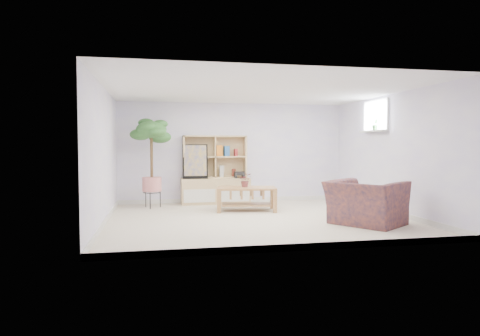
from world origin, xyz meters
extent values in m
cube|color=beige|center=(0.00, 0.00, 0.00)|extent=(5.50, 5.00, 0.01)
cube|color=white|center=(0.00, 0.00, 2.40)|extent=(5.50, 5.00, 0.01)
cube|color=white|center=(0.00, 2.50, 1.20)|extent=(5.50, 0.01, 2.40)
cube|color=white|center=(0.00, -2.50, 1.20)|extent=(5.50, 0.01, 2.40)
cube|color=white|center=(-2.75, 0.00, 1.20)|extent=(0.01, 5.00, 2.40)
cube|color=white|center=(2.75, 0.00, 1.20)|extent=(0.01, 5.00, 2.40)
cube|color=silver|center=(2.67, 0.60, 1.68)|extent=(0.14, 1.00, 0.04)
imported|color=#225D23|center=(-0.01, 1.03, 0.65)|extent=(0.29, 0.26, 0.29)
imported|color=#141D3B|center=(1.70, -0.96, 0.44)|extent=(1.51, 1.55, 0.87)
imported|color=#285B23|center=(2.67, 0.53, 1.82)|extent=(0.15, 0.12, 0.24)
camera|label=1|loc=(-1.87, -7.75, 1.37)|focal=32.00mm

